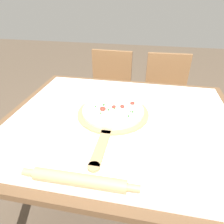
{
  "coord_description": "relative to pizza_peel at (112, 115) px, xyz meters",
  "views": [
    {
      "loc": [
        0.12,
        -0.86,
        1.35
      ],
      "look_at": [
        -0.05,
        0.01,
        0.8
      ],
      "focal_mm": 32.0,
      "sensor_mm": 36.0,
      "label": 1
    }
  ],
  "objects": [
    {
      "name": "dining_table",
      "position": [
        0.05,
        -0.01,
        -0.12
      ],
      "size": [
        1.23,
        1.04,
        0.77
      ],
      "color": "brown",
      "rests_on": "ground_plane"
    },
    {
      "name": "pizza_peel",
      "position": [
        0.0,
        0.0,
        0.0
      ],
      "size": [
        0.38,
        0.61,
        0.01
      ],
      "color": "tan",
      "rests_on": "towel_cloth"
    },
    {
      "name": "rolling_pin",
      "position": [
        -0.03,
        -0.45,
        0.02
      ],
      "size": [
        0.42,
        0.05,
        0.05
      ],
      "rotation": [
        0.0,
        0.0,
        0.01
      ],
      "color": "tan",
      "rests_on": "towel_cloth"
    },
    {
      "name": "chair_right",
      "position": [
        0.34,
        0.85,
        -0.28
      ],
      "size": [
        0.42,
        0.42,
        0.87
      ],
      "rotation": [
        0.0,
        0.0,
        0.05
      ],
      "color": "brown",
      "rests_on": "ground_plane"
    },
    {
      "name": "chair_left",
      "position": [
        -0.19,
        0.85,
        -0.28
      ],
      "size": [
        0.41,
        0.41,
        0.87
      ],
      "rotation": [
        0.0,
        0.0,
        -0.03
      ],
      "color": "brown",
      "rests_on": "ground_plane"
    },
    {
      "name": "pizza",
      "position": [
        0.0,
        0.02,
        0.02
      ],
      "size": [
        0.33,
        0.33,
        0.04
      ],
      "color": "beige",
      "rests_on": "pizza_peel"
    },
    {
      "name": "ground_plane",
      "position": [
        0.05,
        -0.01,
        -0.78
      ],
      "size": [
        10.0,
        10.0,
        0.0
      ],
      "primitive_type": "plane",
      "color": "brown"
    },
    {
      "name": "towel_cloth",
      "position": [
        0.05,
        -0.01,
        -0.01
      ],
      "size": [
        1.15,
        0.96,
        0.0
      ],
      "color": "silver",
      "rests_on": "dining_table"
    }
  ]
}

